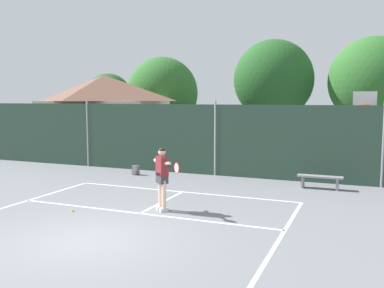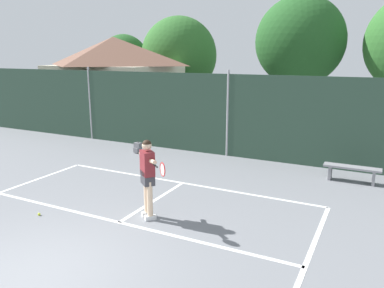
{
  "view_description": "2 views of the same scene",
  "coord_description": "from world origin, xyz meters",
  "px_view_note": "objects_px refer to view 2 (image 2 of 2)",
  "views": [
    {
      "loc": [
        5.82,
        -7.83,
        3.27
      ],
      "look_at": [
        -0.07,
        6.58,
        1.58
      ],
      "focal_mm": 39.46,
      "sensor_mm": 36.0,
      "label": 1
    },
    {
      "loc": [
        5.05,
        -3.85,
        3.71
      ],
      "look_at": [
        0.47,
        5.19,
        1.3
      ],
      "focal_mm": 35.51,
      "sensor_mm": 36.0,
      "label": 2
    }
  ],
  "objects_px": {
    "tennis_player": "(148,172)",
    "tennis_ball": "(39,214)",
    "backpack_grey": "(138,148)",
    "courtside_bench": "(352,170)"
  },
  "relations": [
    {
      "from": "tennis_ball",
      "to": "backpack_grey",
      "type": "bearing_deg",
      "value": 102.25
    },
    {
      "from": "tennis_ball",
      "to": "courtside_bench",
      "type": "height_order",
      "value": "courtside_bench"
    },
    {
      "from": "tennis_player",
      "to": "backpack_grey",
      "type": "distance_m",
      "value": 6.12
    },
    {
      "from": "tennis_player",
      "to": "backpack_grey",
      "type": "xyz_separation_m",
      "value": [
        -3.66,
        4.81,
        -0.92
      ]
    },
    {
      "from": "tennis_player",
      "to": "backpack_grey",
      "type": "height_order",
      "value": "tennis_player"
    },
    {
      "from": "tennis_player",
      "to": "tennis_ball",
      "type": "distance_m",
      "value": 2.83
    },
    {
      "from": "backpack_grey",
      "to": "courtside_bench",
      "type": "distance_m",
      "value": 7.62
    },
    {
      "from": "tennis_player",
      "to": "tennis_ball",
      "type": "xyz_separation_m",
      "value": [
        -2.38,
        -1.07,
        -1.08
      ]
    },
    {
      "from": "backpack_grey",
      "to": "tennis_ball",
      "type": "bearing_deg",
      "value": -77.75
    },
    {
      "from": "tennis_player",
      "to": "courtside_bench",
      "type": "bearing_deg",
      "value": 50.78
    }
  ]
}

